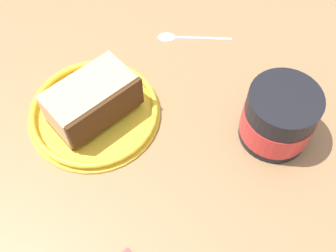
# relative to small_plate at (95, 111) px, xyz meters

# --- Properties ---
(ground_plane) EXTENTS (1.19, 1.19, 0.03)m
(ground_plane) POSITION_rel_small_plate_xyz_m (0.06, -0.00, -0.02)
(ground_plane) COLOR #936D47
(small_plate) EXTENTS (0.19, 0.19, 0.02)m
(small_plate) POSITION_rel_small_plate_xyz_m (0.00, 0.00, 0.00)
(small_plate) COLOR yellow
(small_plate) RESTS_ON ground_plane
(cake_slice) EXTENTS (0.11, 0.14, 0.06)m
(cake_slice) POSITION_rel_small_plate_xyz_m (0.00, -0.00, 0.03)
(cake_slice) COLOR #472814
(cake_slice) RESTS_ON small_plate
(tea_mug) EXTENTS (0.09, 0.12, 0.09)m
(tea_mug) POSITION_rel_small_plate_xyz_m (0.24, 0.08, 0.03)
(tea_mug) COLOR black
(tea_mug) RESTS_ON ground_plane
(teaspoon) EXTENTS (0.11, 0.06, 0.01)m
(teaspoon) POSITION_rel_small_plate_xyz_m (0.04, 0.19, -0.00)
(teaspoon) COLOR silver
(teaspoon) RESTS_ON ground_plane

